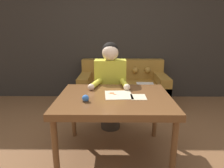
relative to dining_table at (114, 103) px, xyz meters
name	(u,v)px	position (x,y,z in m)	size (l,w,h in m)	color
ground_plane	(117,157)	(0.03, -0.06, -0.65)	(16.00, 16.00, 0.00)	brown
wall_back	(116,35)	(0.03, 2.12, 0.65)	(8.00, 0.06, 2.60)	#2D2823
dining_table	(114,103)	(0.00, 0.00, 0.00)	(1.23, 0.97, 0.72)	brown
couch	(123,89)	(0.17, 1.68, -0.35)	(1.64, 0.88, 0.84)	olive
person	(110,86)	(-0.05, 0.66, 0.01)	(0.51, 0.61, 1.26)	#33281E
pattern_paper_main	(119,95)	(0.05, 0.05, 0.07)	(0.32, 0.33, 0.00)	beige
pattern_paper_offcut	(138,97)	(0.26, -0.02, 0.07)	(0.16, 0.19, 0.00)	beige
scissors	(114,94)	(0.00, 0.07, 0.07)	(0.19, 0.19, 0.01)	silver
pin_cushion	(86,99)	(-0.29, -0.16, 0.10)	(0.07, 0.07, 0.07)	#4C3828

